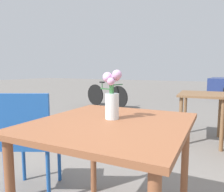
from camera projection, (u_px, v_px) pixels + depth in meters
table_front at (111, 138)px, 1.29m from camera, size 0.90×0.97×0.75m
flower_vase at (112, 98)px, 1.33m from camera, size 0.14×0.12×0.30m
cafe_chair at (30, 137)px, 1.79m from camera, size 0.54×0.54×0.87m
table_back at (202, 102)px, 3.17m from camera, size 0.69×0.81×0.71m
bicycle at (106, 95)px, 6.22m from camera, size 1.48×0.50×0.71m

